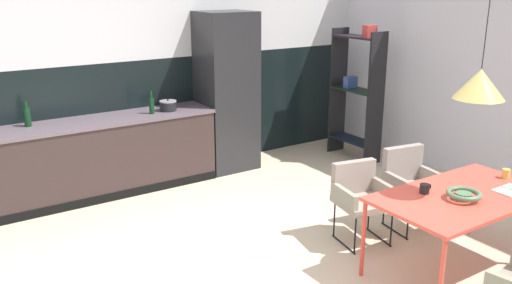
{
  "coord_description": "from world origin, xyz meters",
  "views": [
    {
      "loc": [
        -2.58,
        -3.01,
        2.44
      ],
      "look_at": [
        -0.02,
        0.88,
        1.04
      ],
      "focal_mm": 37.67,
      "sensor_mm": 36.0,
      "label": 1
    }
  ],
  "objects_px": {
    "armchair_head_of_table": "(409,178)",
    "mug_dark_espresso": "(506,173)",
    "refrigerator_column": "(227,92)",
    "mug_tall_blue": "(425,189)",
    "dining_table": "(463,199)",
    "pendant_lamp_over_table_near": "(480,84)",
    "open_book": "(510,190)",
    "bottle_vinegar_dark": "(27,116)",
    "fruit_bowl": "(464,194)",
    "open_shelf_unit": "(356,90)",
    "cooking_pot": "(168,106)",
    "bottle_spice_small": "(152,105)",
    "armchair_far_side": "(360,191)"
  },
  "relations": [
    {
      "from": "mug_dark_espresso",
      "to": "bottle_spice_small",
      "type": "relative_size",
      "value": 0.41
    },
    {
      "from": "fruit_bowl",
      "to": "bottle_vinegar_dark",
      "type": "relative_size",
      "value": 1.01
    },
    {
      "from": "cooking_pot",
      "to": "bottle_spice_small",
      "type": "xyz_separation_m",
      "value": [
        -0.23,
        -0.04,
        0.05
      ]
    },
    {
      "from": "open_shelf_unit",
      "to": "pendant_lamp_over_table_near",
      "type": "bearing_deg",
      "value": -26.96
    },
    {
      "from": "armchair_far_side",
      "to": "open_shelf_unit",
      "type": "bearing_deg",
      "value": -120.97
    },
    {
      "from": "refrigerator_column",
      "to": "bottle_spice_small",
      "type": "height_order",
      "value": "refrigerator_column"
    },
    {
      "from": "armchair_far_side",
      "to": "fruit_bowl",
      "type": "bearing_deg",
      "value": 111.28
    },
    {
      "from": "dining_table",
      "to": "pendant_lamp_over_table_near",
      "type": "xyz_separation_m",
      "value": [
        0.0,
        -0.03,
        0.98
      ]
    },
    {
      "from": "cooking_pot",
      "to": "armchair_far_side",
      "type": "bearing_deg",
      "value": -71.31
    },
    {
      "from": "armchair_far_side",
      "to": "open_book",
      "type": "height_order",
      "value": "armchair_far_side"
    },
    {
      "from": "dining_table",
      "to": "fruit_bowl",
      "type": "relative_size",
      "value": 5.54
    },
    {
      "from": "bottle_vinegar_dark",
      "to": "fruit_bowl",
      "type": "bearing_deg",
      "value": -54.39
    },
    {
      "from": "dining_table",
      "to": "mug_tall_blue",
      "type": "distance_m",
      "value": 0.33
    },
    {
      "from": "fruit_bowl",
      "to": "bottle_spice_small",
      "type": "xyz_separation_m",
      "value": [
        -1.25,
        3.46,
        0.25
      ]
    },
    {
      "from": "mug_dark_espresso",
      "to": "open_shelf_unit",
      "type": "xyz_separation_m",
      "value": [
        0.81,
        2.81,
        0.22
      ]
    },
    {
      "from": "mug_tall_blue",
      "to": "pendant_lamp_over_table_near",
      "type": "xyz_separation_m",
      "value": [
        0.25,
        -0.22,
        0.9
      ]
    },
    {
      "from": "refrigerator_column",
      "to": "mug_tall_blue",
      "type": "relative_size",
      "value": 16.79
    },
    {
      "from": "open_shelf_unit",
      "to": "pendant_lamp_over_table_near",
      "type": "distance_m",
      "value": 3.3
    },
    {
      "from": "open_shelf_unit",
      "to": "pendant_lamp_over_table_near",
      "type": "relative_size",
      "value": 1.34
    },
    {
      "from": "mug_tall_blue",
      "to": "cooking_pot",
      "type": "height_order",
      "value": "cooking_pot"
    },
    {
      "from": "open_shelf_unit",
      "to": "fruit_bowl",
      "type": "bearing_deg",
      "value": -28.2
    },
    {
      "from": "mug_tall_blue",
      "to": "mug_dark_espresso",
      "type": "relative_size",
      "value": 1.1
    },
    {
      "from": "dining_table",
      "to": "cooking_pot",
      "type": "xyz_separation_m",
      "value": [
        -1.13,
        3.43,
        0.29
      ]
    },
    {
      "from": "armchair_far_side",
      "to": "armchair_head_of_table",
      "type": "relative_size",
      "value": 0.93
    },
    {
      "from": "armchair_head_of_table",
      "to": "open_shelf_unit",
      "type": "distance_m",
      "value": 2.31
    },
    {
      "from": "armchair_head_of_table",
      "to": "pendant_lamp_over_table_near",
      "type": "xyz_separation_m",
      "value": [
        -0.35,
        -0.9,
        1.14
      ]
    },
    {
      "from": "open_shelf_unit",
      "to": "bottle_vinegar_dark",
      "type": "bearing_deg",
      "value": -99.96
    },
    {
      "from": "mug_dark_espresso",
      "to": "dining_table",
      "type": "bearing_deg",
      "value": -176.86
    },
    {
      "from": "dining_table",
      "to": "pendant_lamp_over_table_near",
      "type": "relative_size",
      "value": 1.11
    },
    {
      "from": "armchair_far_side",
      "to": "mug_dark_espresso",
      "type": "distance_m",
      "value": 1.32
    },
    {
      "from": "fruit_bowl",
      "to": "mug_dark_espresso",
      "type": "bearing_deg",
      "value": 8.05
    },
    {
      "from": "open_book",
      "to": "bottle_vinegar_dark",
      "type": "distance_m",
      "value": 4.89
    },
    {
      "from": "dining_table",
      "to": "armchair_head_of_table",
      "type": "height_order",
      "value": "armchair_head_of_table"
    },
    {
      "from": "dining_table",
      "to": "open_shelf_unit",
      "type": "distance_m",
      "value": 3.22
    },
    {
      "from": "open_book",
      "to": "cooking_pot",
      "type": "xyz_separation_m",
      "value": [
        -1.52,
        3.6,
        0.24
      ]
    },
    {
      "from": "fruit_bowl",
      "to": "mug_dark_espresso",
      "type": "distance_m",
      "value": 0.76
    },
    {
      "from": "cooking_pot",
      "to": "pendant_lamp_over_table_near",
      "type": "height_order",
      "value": "pendant_lamp_over_table_near"
    },
    {
      "from": "refrigerator_column",
      "to": "bottle_vinegar_dark",
      "type": "bearing_deg",
      "value": 177.37
    },
    {
      "from": "open_book",
      "to": "pendant_lamp_over_table_near",
      "type": "bearing_deg",
      "value": 159.33
    },
    {
      "from": "armchair_head_of_table",
      "to": "mug_dark_espresso",
      "type": "distance_m",
      "value": 0.92
    },
    {
      "from": "bottle_spice_small",
      "to": "open_shelf_unit",
      "type": "bearing_deg",
      "value": -10.85
    },
    {
      "from": "refrigerator_column",
      "to": "mug_tall_blue",
      "type": "xyz_separation_m",
      "value": [
        0.01,
        -3.27,
        -0.27
      ]
    },
    {
      "from": "pendant_lamp_over_table_near",
      "to": "open_book",
      "type": "bearing_deg",
      "value": -20.67
    },
    {
      "from": "mug_tall_blue",
      "to": "bottle_spice_small",
      "type": "bearing_deg",
      "value": 109.03
    },
    {
      "from": "mug_dark_espresso",
      "to": "bottle_spice_small",
      "type": "xyz_separation_m",
      "value": [
        -2.0,
        3.35,
        0.25
      ]
    },
    {
      "from": "dining_table",
      "to": "mug_tall_blue",
      "type": "height_order",
      "value": "mug_tall_blue"
    },
    {
      "from": "dining_table",
      "to": "bottle_vinegar_dark",
      "type": "xyz_separation_m",
      "value": [
        -2.72,
        3.58,
        0.34
      ]
    },
    {
      "from": "refrigerator_column",
      "to": "dining_table",
      "type": "bearing_deg",
      "value": -85.6
    },
    {
      "from": "mug_dark_espresso",
      "to": "pendant_lamp_over_table_near",
      "type": "height_order",
      "value": "pendant_lamp_over_table_near"
    },
    {
      "from": "open_book",
      "to": "pendant_lamp_over_table_near",
      "type": "relative_size",
      "value": 0.19
    }
  ]
}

